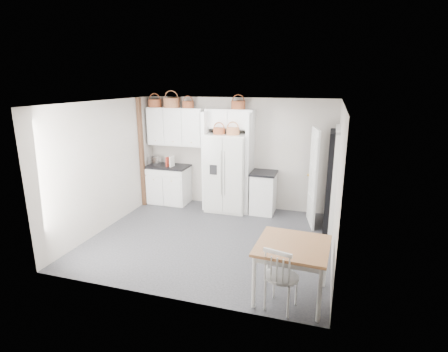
% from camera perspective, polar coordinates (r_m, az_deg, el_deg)
% --- Properties ---
extents(floor, '(4.50, 4.50, 0.00)m').
position_cam_1_polar(floor, '(6.91, -2.18, -10.14)').
color(floor, '#28272C').
rests_on(floor, ground).
extents(ceiling, '(4.50, 4.50, 0.00)m').
position_cam_1_polar(ceiling, '(6.25, -2.42, 11.93)').
color(ceiling, white).
rests_on(ceiling, wall_back).
extents(wall_back, '(4.50, 0.00, 4.50)m').
position_cam_1_polar(wall_back, '(8.32, 2.26, 3.72)').
color(wall_back, '#AFA498').
rests_on(wall_back, floor).
extents(wall_left, '(0.00, 4.00, 4.00)m').
position_cam_1_polar(wall_left, '(7.49, -18.78, 1.62)').
color(wall_left, '#AFA498').
rests_on(wall_left, floor).
extents(wall_right, '(0.00, 4.00, 4.00)m').
position_cam_1_polar(wall_right, '(6.12, 18.03, -1.27)').
color(wall_right, '#AFA498').
rests_on(wall_right, floor).
extents(refrigerator, '(0.93, 0.75, 1.81)m').
position_cam_1_polar(refrigerator, '(8.13, 0.59, 0.59)').
color(refrigerator, silver).
rests_on(refrigerator, floor).
extents(base_cab_left, '(0.98, 0.62, 0.91)m').
position_cam_1_polar(base_cab_left, '(8.83, -8.98, -1.43)').
color(base_cab_left, white).
rests_on(base_cab_left, floor).
extents(base_cab_right, '(0.53, 0.63, 0.93)m').
position_cam_1_polar(base_cab_right, '(8.10, 6.45, -2.81)').
color(base_cab_right, white).
rests_on(base_cab_right, floor).
extents(dining_table, '(1.02, 1.02, 0.81)m').
position_cam_1_polar(dining_table, '(5.13, 10.94, -14.93)').
color(dining_table, '#974F27').
rests_on(dining_table, floor).
extents(windsor_chair, '(0.54, 0.51, 0.94)m').
position_cam_1_polar(windsor_chair, '(4.85, 9.40, -15.88)').
color(windsor_chair, white).
rests_on(windsor_chair, floor).
extents(counter_left, '(1.03, 0.66, 0.04)m').
position_cam_1_polar(counter_left, '(8.71, -9.11, 1.58)').
color(counter_left, black).
rests_on(counter_left, base_cab_left).
extents(counter_right, '(0.57, 0.67, 0.04)m').
position_cam_1_polar(counter_right, '(7.97, 6.55, 0.51)').
color(counter_right, black).
rests_on(counter_right, base_cab_right).
extents(toaster, '(0.29, 0.17, 0.19)m').
position_cam_1_polar(toaster, '(8.86, -11.30, 2.48)').
color(toaster, silver).
rests_on(toaster, counter_left).
extents(cookbook_red, '(0.07, 0.16, 0.23)m').
position_cam_1_polar(cookbook_red, '(8.59, -9.11, 2.33)').
color(cookbook_red, '#B33626').
rests_on(cookbook_red, counter_left).
extents(cookbook_cream, '(0.07, 0.18, 0.26)m').
position_cam_1_polar(cookbook_cream, '(8.54, -8.50, 2.37)').
color(cookbook_cream, silver).
rests_on(cookbook_cream, counter_left).
extents(basket_upper_a, '(0.32, 0.32, 0.18)m').
position_cam_1_polar(basket_upper_a, '(8.76, -11.22, 11.57)').
color(basket_upper_a, brown).
rests_on(basket_upper_a, upper_cabinet).
extents(basket_upper_b, '(0.39, 0.39, 0.23)m').
position_cam_1_polar(basket_upper_b, '(8.56, -8.56, 11.75)').
color(basket_upper_b, brown).
rests_on(basket_upper_b, upper_cabinet).
extents(basket_upper_c, '(0.27, 0.27, 0.16)m').
position_cam_1_polar(basket_upper_c, '(8.39, -5.88, 11.53)').
color(basket_upper_c, brown).
rests_on(basket_upper_c, upper_cabinet).
extents(basket_bridge_b, '(0.32, 0.32, 0.18)m').
position_cam_1_polar(basket_bridge_b, '(8.00, 2.34, 11.51)').
color(basket_bridge_b, brown).
rests_on(basket_bridge_b, bridge_cabinet).
extents(basket_fridge_a, '(0.27, 0.27, 0.14)m').
position_cam_1_polar(basket_fridge_a, '(7.89, -0.81, 7.37)').
color(basket_fridge_a, brown).
rests_on(basket_fridge_a, refrigerator).
extents(basket_fridge_b, '(0.29, 0.29, 0.16)m').
position_cam_1_polar(basket_fridge_b, '(7.80, 1.45, 7.33)').
color(basket_fridge_b, brown).
rests_on(basket_fridge_b, refrigerator).
extents(upper_cabinet, '(1.40, 0.34, 0.90)m').
position_cam_1_polar(upper_cabinet, '(8.57, -7.83, 7.99)').
color(upper_cabinet, white).
rests_on(upper_cabinet, wall_back).
extents(bridge_cabinet, '(1.12, 0.34, 0.45)m').
position_cam_1_polar(bridge_cabinet, '(8.07, 0.97, 9.30)').
color(bridge_cabinet, white).
rests_on(bridge_cabinet, wall_back).
extents(fridge_panel_left, '(0.08, 0.60, 2.30)m').
position_cam_1_polar(fridge_panel_left, '(8.26, -2.72, 2.57)').
color(fridge_panel_left, white).
rests_on(fridge_panel_left, floor).
extents(fridge_panel_right, '(0.08, 0.60, 2.30)m').
position_cam_1_polar(fridge_panel_right, '(7.98, 4.20, 2.10)').
color(fridge_panel_right, white).
rests_on(fridge_panel_right, floor).
extents(trim_post, '(0.09, 0.09, 2.60)m').
position_cam_1_polar(trim_post, '(8.57, -13.30, 3.66)').
color(trim_post, '#3D2716').
rests_on(trim_post, floor).
extents(doorway_void, '(0.18, 0.85, 2.05)m').
position_cam_1_polar(doorway_void, '(7.15, 17.07, -1.14)').
color(doorway_void, black).
rests_on(doorway_void, floor).
extents(door_slab, '(0.21, 0.79, 2.05)m').
position_cam_1_polar(door_slab, '(7.48, 14.35, -0.24)').
color(door_slab, white).
rests_on(door_slab, floor).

